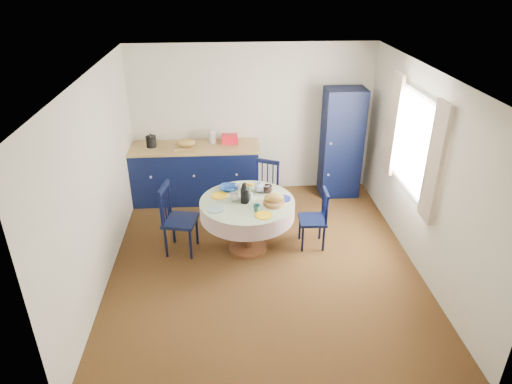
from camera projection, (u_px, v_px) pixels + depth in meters
floor at (263, 261)px, 6.15m from camera, size 4.50×4.50×0.00m
ceiling at (265, 75)px, 5.02m from camera, size 4.50×4.50×0.00m
wall_back at (253, 120)px, 7.58m from camera, size 4.00×0.02×2.50m
wall_left at (98, 182)px, 5.46m from camera, size 0.02×4.50×2.50m
wall_right at (423, 173)px, 5.71m from camera, size 0.02×4.50×2.50m
window at (414, 144)px, 5.85m from camera, size 0.10×1.74×1.45m
kitchen_counter at (195, 172)px, 7.56m from camera, size 2.12×0.66×1.19m
pantry_cabinet at (341, 143)px, 7.55m from camera, size 0.64×0.48×1.83m
dining_table at (248, 209)px, 6.11m from camera, size 1.27×1.27×1.05m
chair_left at (177, 219)px, 6.16m from camera, size 0.50×0.52×1.00m
chair_far at (264, 190)px, 7.01m from camera, size 0.54×0.53×0.92m
chair_right at (315, 218)px, 6.31m from camera, size 0.37×0.39×0.85m
mug_a at (234, 197)px, 6.05m from camera, size 0.13×0.13×0.10m
mug_b at (257, 208)px, 5.79m from camera, size 0.10×0.10×0.09m
mug_c at (268, 189)px, 6.26m from camera, size 0.13×0.13×0.11m
mug_d at (239, 187)px, 6.32m from camera, size 0.10×0.10×0.09m
cobalt_bowl at (229, 188)px, 6.33m from camera, size 0.25×0.25×0.06m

